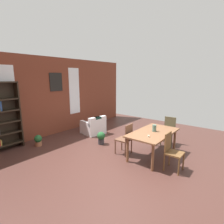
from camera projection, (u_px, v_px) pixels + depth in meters
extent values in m
plane|color=#4A2C26|center=(117.00, 161.00, 4.89)|extent=(10.16, 10.16, 0.00)
cube|color=brown|center=(45.00, 97.00, 6.77)|extent=(8.82, 0.12, 3.07)
cube|color=white|center=(7.00, 96.00, 5.65)|extent=(0.55, 0.02, 2.00)
cube|color=white|center=(74.00, 91.00, 7.73)|extent=(0.55, 0.02, 2.00)
cube|color=brown|center=(153.00, 133.00, 5.05)|extent=(1.72, 0.95, 0.04)
cylinder|color=brown|center=(153.00, 158.00, 4.32)|extent=(0.07, 0.07, 0.71)
cylinder|color=brown|center=(175.00, 140.00, 5.47)|extent=(0.07, 0.07, 0.71)
cylinder|color=brown|center=(128.00, 150.00, 4.78)|extent=(0.07, 0.07, 0.71)
cylinder|color=brown|center=(153.00, 135.00, 5.93)|extent=(0.07, 0.07, 0.71)
cylinder|color=#4C7266|center=(154.00, 128.00, 5.07)|extent=(0.11, 0.11, 0.20)
cylinder|color=silver|center=(149.00, 136.00, 4.60)|extent=(0.04, 0.04, 0.05)
cube|color=brown|center=(174.00, 153.00, 4.33)|extent=(0.40, 0.40, 0.04)
cube|color=brown|center=(168.00, 142.00, 4.40)|extent=(0.38, 0.03, 0.50)
cylinder|color=brown|center=(179.00, 167.00, 4.13)|extent=(0.04, 0.04, 0.43)
cylinder|color=brown|center=(183.00, 162.00, 4.41)|extent=(0.04, 0.04, 0.43)
cylinder|color=brown|center=(164.00, 163.00, 4.35)|extent=(0.04, 0.04, 0.43)
cylinder|color=brown|center=(169.00, 158.00, 4.63)|extent=(0.04, 0.04, 0.43)
cube|color=brown|center=(124.00, 139.00, 5.29)|extent=(0.42, 0.42, 0.04)
cube|color=brown|center=(129.00, 133.00, 5.13)|extent=(0.38, 0.05, 0.50)
cylinder|color=brown|center=(122.00, 144.00, 5.59)|extent=(0.04, 0.04, 0.43)
cylinder|color=brown|center=(115.00, 147.00, 5.30)|extent=(0.04, 0.04, 0.43)
cylinder|color=brown|center=(131.00, 146.00, 5.38)|extent=(0.04, 0.04, 0.43)
cylinder|color=brown|center=(125.00, 150.00, 5.09)|extent=(0.04, 0.04, 0.43)
cube|color=brown|center=(168.00, 132.00, 5.99)|extent=(0.44, 0.44, 0.04)
cube|color=brown|center=(170.00, 124.00, 6.09)|extent=(0.07, 0.38, 0.50)
cylinder|color=brown|center=(161.00, 139.00, 5.99)|extent=(0.04, 0.04, 0.43)
cylinder|color=brown|center=(171.00, 141.00, 5.79)|extent=(0.04, 0.04, 0.43)
cylinder|color=brown|center=(164.00, 136.00, 6.28)|extent=(0.04, 0.04, 0.43)
cylinder|color=brown|center=(174.00, 138.00, 6.08)|extent=(0.04, 0.04, 0.43)
cube|color=#2D2319|center=(19.00, 114.00, 5.82)|extent=(0.04, 0.31, 2.17)
cube|color=#2D2319|center=(3.00, 116.00, 5.60)|extent=(0.87, 0.01, 2.17)
cube|color=#2D2319|center=(9.00, 144.00, 5.68)|extent=(0.83, 0.31, 0.04)
cube|color=gold|center=(0.00, 143.00, 5.49)|extent=(0.03, 0.17, 0.17)
cube|color=#2D2319|center=(7.00, 133.00, 5.61)|extent=(0.83, 0.31, 0.04)
cube|color=#2D2319|center=(6.00, 122.00, 5.54)|extent=(0.83, 0.31, 0.04)
cube|color=#2D2319|center=(5.00, 111.00, 5.47)|extent=(0.83, 0.31, 0.04)
cube|color=#284C8C|center=(0.00, 106.00, 5.34)|extent=(0.05, 0.23, 0.30)
cube|color=#2D2319|center=(3.00, 99.00, 5.40)|extent=(0.83, 0.31, 0.04)
cube|color=#2D2319|center=(1.00, 82.00, 5.29)|extent=(0.83, 0.31, 0.04)
cube|color=white|center=(93.00, 128.00, 7.28)|extent=(0.92, 0.92, 0.40)
cube|color=white|center=(97.00, 121.00, 6.97)|extent=(0.82, 0.28, 0.35)
cube|color=white|center=(99.00, 121.00, 7.44)|extent=(0.23, 0.73, 0.15)
cube|color=white|center=(86.00, 124.00, 7.00)|extent=(0.23, 0.73, 0.15)
cube|color=#19382D|center=(97.00, 118.00, 6.94)|extent=(0.30, 0.21, 0.08)
cylinder|color=#9E6042|center=(38.00, 144.00, 5.95)|extent=(0.21, 0.21, 0.15)
sphere|color=#235B2D|center=(38.00, 139.00, 5.92)|extent=(0.25, 0.25, 0.25)
cylinder|color=#333338|center=(101.00, 141.00, 6.11)|extent=(0.21, 0.21, 0.19)
sphere|color=#235B2D|center=(101.00, 136.00, 6.07)|extent=(0.28, 0.28, 0.28)
cube|color=black|center=(56.00, 82.00, 6.96)|extent=(0.56, 0.03, 0.72)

